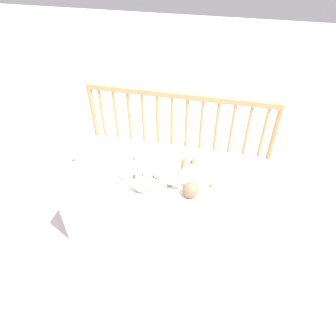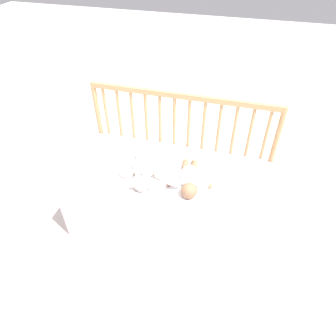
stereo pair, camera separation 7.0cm
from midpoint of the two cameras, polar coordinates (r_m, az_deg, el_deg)
ground_plane at (r=2.29m, az=-0.85°, el=-10.43°), size 12.00×12.00×0.00m
crib_mattress at (r=2.10m, az=-0.91°, el=-6.21°), size 1.30×0.62×0.49m
crib_rail at (r=2.10m, az=1.14°, el=7.69°), size 1.30×0.04×0.90m
blanket at (r=1.91m, az=-1.27°, el=-1.65°), size 0.78×0.49×0.01m
teddy_bear at (r=1.89m, az=-5.58°, el=-0.39°), size 0.32×0.41×0.12m
baby at (r=1.85m, az=3.14°, el=-1.97°), size 0.29×0.37×0.10m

